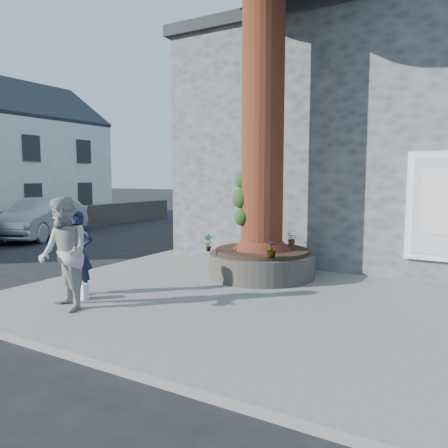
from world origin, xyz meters
The scene contains 15 objects.
ground centered at (0.00, 0.00, 0.00)m, with size 120.00×120.00×0.00m, color black.
pavement centered at (1.50, 1.00, 0.06)m, with size 9.00×8.00×0.12m, color slate.
yellow_line centered at (-3.05, 1.00, 0.00)m, with size 0.10×30.00×0.01m, color yellow.
stone_shop centered at (2.50, 7.20, 3.16)m, with size 10.30×8.30×6.30m.
planter centered at (0.80, 2.00, 0.41)m, with size 2.30×2.30×0.60m.
cottage_far centered at (-16.50, 8.00, 3.79)m, with size 7.30×7.40×8.75m.
man centered at (-1.44, -1.10, 0.90)m, with size 0.57×0.37×1.56m, color #131934.
woman centered at (-0.93, -1.83, 1.05)m, with size 0.91×0.71×1.86m, color #A2A19B.
shopping_bag centered at (-1.17, -1.25, 0.26)m, with size 0.20×0.12×0.28m, color white.
car_silver centered at (-9.37, 4.16, 0.75)m, with size 1.58×4.55×1.50m, color #9C9EA3.
a_board_sign centered at (-8.98, 3.44, 0.50)m, with size 0.55×0.36×1.00m, color #0E3514.
plant_a centered at (-0.05, 1.15, 0.91)m, with size 0.20×0.13×0.37m, color gray.
plant_b centered at (0.66, 2.13, 0.89)m, with size 0.19×0.18×0.35m, color gray.
plant_c centered at (1.41, 1.15, 0.89)m, with size 0.19×0.19×0.34m, color gray.
plant_d centered at (1.16, 2.85, 0.87)m, with size 0.28×0.25×0.31m, color gray.
Camera 1 is at (4.83, -6.55, 2.28)m, focal length 35.00 mm.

